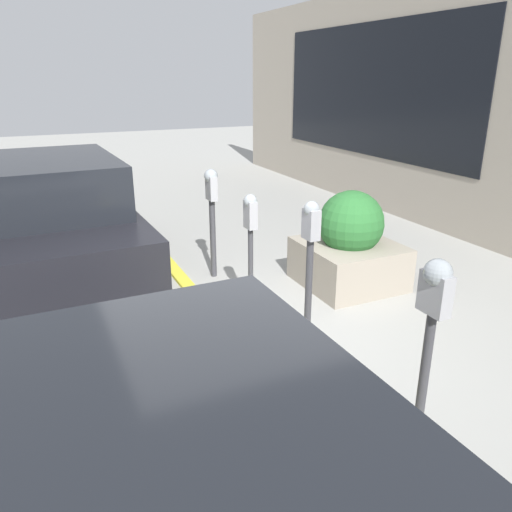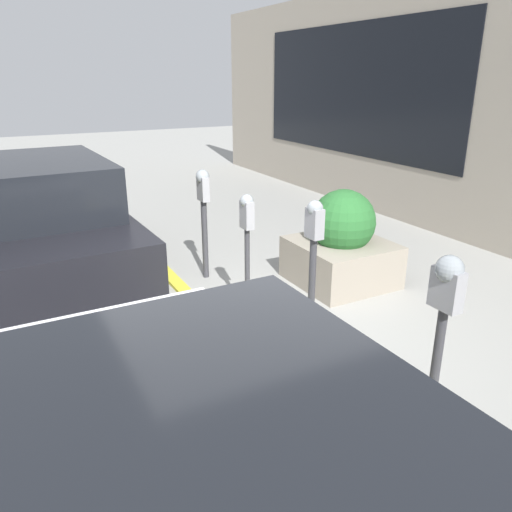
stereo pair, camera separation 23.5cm
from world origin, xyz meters
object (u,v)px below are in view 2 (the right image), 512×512
object	(u,v)px
parking_meter_fourth	(204,203)
parked_car_middle	(37,219)
parking_meter_middle	(247,229)
planter_box	(342,245)
parking_meter_nearest	(443,316)
parking_meter_second	(313,260)

from	to	relation	value
parking_meter_fourth	parked_car_middle	bearing A→B (deg)	63.99
parking_meter_fourth	parking_meter_middle	bearing A→B (deg)	178.37
parking_meter_middle	parked_car_middle	bearing A→B (deg)	40.17
planter_box	parked_car_middle	distance (m)	3.74
parking_meter_nearest	planter_box	size ratio (longest dim) A/B	1.26
parking_meter_fourth	parking_meter_nearest	bearing A→B (deg)	-179.94
parking_meter_middle	parking_meter_fourth	size ratio (longest dim) A/B	0.96
parking_meter_second	parking_meter_fourth	world-z (taller)	parking_meter_second
parking_meter_second	parking_meter_fourth	distance (m)	2.49
parking_meter_middle	parking_meter_fourth	xyz separation A→B (m)	(1.23, -0.04, -0.00)
parking_meter_middle	parking_meter_fourth	world-z (taller)	parking_meter_fourth
parking_meter_second	planter_box	world-z (taller)	parking_meter_second
parking_meter_second	parked_car_middle	world-z (taller)	parking_meter_second
parking_meter_middle	planter_box	bearing A→B (deg)	-78.53
parking_meter_nearest	parked_car_middle	size ratio (longest dim) A/B	0.36
planter_box	parking_meter_middle	bearing A→B (deg)	101.47
parking_meter_second	parking_meter_middle	distance (m)	1.25
parking_meter_nearest	parked_car_middle	distance (m)	4.97
parking_meter_nearest	parking_meter_second	size ratio (longest dim) A/B	0.96
parking_meter_nearest	planter_box	xyz separation A→B (m)	(2.78, -1.41, -0.62)
parked_car_middle	parking_meter_middle	bearing A→B (deg)	-141.60
planter_box	parked_car_middle	bearing A→B (deg)	60.54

